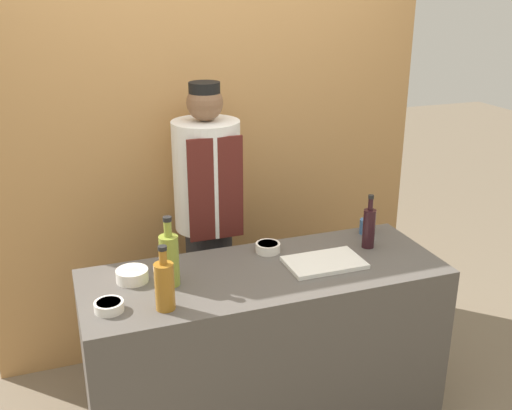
# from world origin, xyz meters

# --- Properties ---
(cabinet_wall) EXTENTS (2.58, 0.18, 2.40)m
(cabinet_wall) POSITION_xyz_m (0.00, 0.99, 1.20)
(cabinet_wall) COLOR #B7844C
(cabinet_wall) RESTS_ON ground_plane
(counter) EXTENTS (1.68, 0.63, 0.90)m
(counter) POSITION_xyz_m (0.00, 0.00, 0.45)
(counter) COLOR #514C47
(counter) RESTS_ON ground_plane
(sauce_bowl_brown) EXTENTS (0.12, 0.12, 0.05)m
(sauce_bowl_brown) POSITION_xyz_m (0.09, 0.19, 0.93)
(sauce_bowl_brown) COLOR white
(sauce_bowl_brown) RESTS_ON counter
(sauce_bowl_yellow) EXTENTS (0.12, 0.12, 0.04)m
(sauce_bowl_yellow) POSITION_xyz_m (-0.72, -0.12, 0.93)
(sauce_bowl_yellow) COLOR white
(sauce_bowl_yellow) RESTS_ON counter
(sauce_bowl_white) EXTENTS (0.14, 0.14, 0.06)m
(sauce_bowl_white) POSITION_xyz_m (-0.59, 0.11, 0.93)
(sauce_bowl_white) COLOR white
(sauce_bowl_white) RESTS_ON counter
(cutting_board) EXTENTS (0.36, 0.23, 0.02)m
(cutting_board) POSITION_xyz_m (0.29, -0.03, 0.91)
(cutting_board) COLOR white
(cutting_board) RESTS_ON counter
(bottle_wine) EXTENTS (0.06, 0.06, 0.28)m
(bottle_wine) POSITION_xyz_m (0.58, 0.08, 1.01)
(bottle_wine) COLOR black
(bottle_wine) RESTS_ON counter
(bottle_amber) EXTENTS (0.08, 0.08, 0.28)m
(bottle_amber) POSITION_xyz_m (-0.50, -0.18, 1.01)
(bottle_amber) COLOR #9E661E
(bottle_amber) RESTS_ON counter
(bottle_oil) EXTENTS (0.08, 0.08, 0.32)m
(bottle_oil) POSITION_xyz_m (-0.44, 0.02, 1.03)
(bottle_oil) COLOR olive
(bottle_oil) RESTS_ON counter
(cup_blue) EXTENTS (0.07, 0.07, 0.08)m
(cup_blue) POSITION_xyz_m (0.65, 0.23, 0.94)
(cup_blue) COLOR #386093
(cup_blue) RESTS_ON counter
(chef_center) EXTENTS (0.36, 0.36, 1.68)m
(chef_center) POSITION_xyz_m (-0.09, 0.64, 0.91)
(chef_center) COLOR #28282D
(chef_center) RESTS_ON ground_plane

